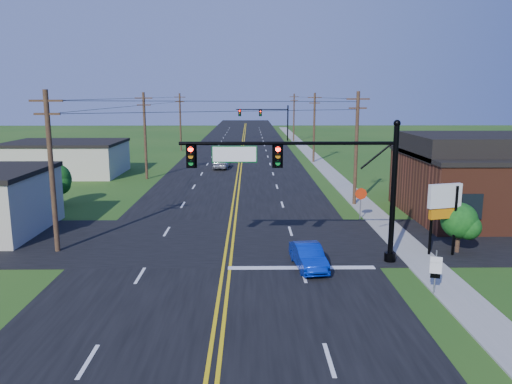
{
  "coord_description": "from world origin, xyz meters",
  "views": [
    {
      "loc": [
        1.36,
        -17.18,
        8.69
      ],
      "look_at": [
        1.72,
        10.0,
        3.4
      ],
      "focal_mm": 35.0,
      "sensor_mm": 36.0,
      "label": 1
    }
  ],
  "objects_px": {
    "signal_mast_main": "(308,174)",
    "stop_sign": "(361,197)",
    "signal_mast_far": "(265,117)",
    "route_sign": "(436,269)",
    "blue_car": "(308,257)"
  },
  "relations": [
    {
      "from": "blue_car",
      "to": "signal_mast_far",
      "type": "bearing_deg",
      "value": 82.62
    },
    {
      "from": "blue_car",
      "to": "stop_sign",
      "type": "height_order",
      "value": "stop_sign"
    },
    {
      "from": "signal_mast_main",
      "to": "blue_car",
      "type": "distance_m",
      "value": 4.26
    },
    {
      "from": "blue_car",
      "to": "signal_mast_main",
      "type": "bearing_deg",
      "value": 82.95
    },
    {
      "from": "stop_sign",
      "to": "route_sign",
      "type": "bearing_deg",
      "value": -86.03
    },
    {
      "from": "signal_mast_main",
      "to": "blue_car",
      "type": "relative_size",
      "value": 3.05
    },
    {
      "from": "signal_mast_main",
      "to": "signal_mast_far",
      "type": "height_order",
      "value": "same"
    },
    {
      "from": "signal_mast_main",
      "to": "route_sign",
      "type": "distance_m",
      "value": 7.72
    },
    {
      "from": "blue_car",
      "to": "stop_sign",
      "type": "bearing_deg",
      "value": 56.62
    },
    {
      "from": "route_sign",
      "to": "signal_mast_far",
      "type": "bearing_deg",
      "value": 111.04
    },
    {
      "from": "signal_mast_main",
      "to": "stop_sign",
      "type": "height_order",
      "value": "signal_mast_main"
    },
    {
      "from": "signal_mast_far",
      "to": "blue_car",
      "type": "height_order",
      "value": "signal_mast_far"
    },
    {
      "from": "signal_mast_main",
      "to": "stop_sign",
      "type": "xyz_separation_m",
      "value": [
        4.8,
        8.79,
        -3.05
      ]
    },
    {
      "from": "stop_sign",
      "to": "signal_mast_far",
      "type": "bearing_deg",
      "value": 96.55
    },
    {
      "from": "blue_car",
      "to": "stop_sign",
      "type": "xyz_separation_m",
      "value": [
        4.79,
        9.79,
        1.09
      ]
    }
  ]
}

